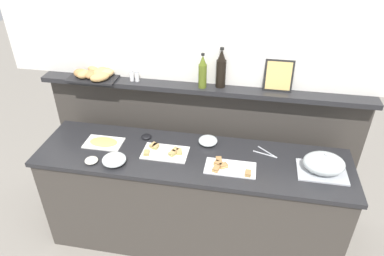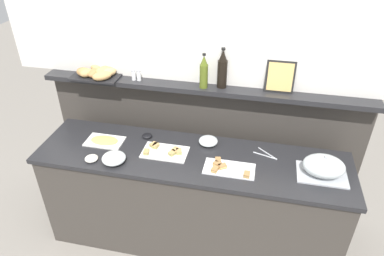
{
  "view_description": "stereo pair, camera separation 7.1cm",
  "coord_description": "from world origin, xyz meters",
  "px_view_note": "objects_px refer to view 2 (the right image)",
  "views": [
    {
      "loc": [
        0.38,
        -2.06,
        2.5
      ],
      "look_at": [
        -0.02,
        0.1,
        1.09
      ],
      "focal_mm": 32.79,
      "sensor_mm": 36.0,
      "label": 1
    },
    {
      "loc": [
        0.45,
        -2.05,
        2.5
      ],
      "look_at": [
        -0.02,
        0.1,
        1.09
      ],
      "focal_mm": 32.79,
      "sensor_mm": 36.0,
      "label": 2
    }
  ],
  "objects_px": {
    "condiment_bowl_teal": "(91,158)",
    "salt_shaker": "(134,75)",
    "serving_cloche": "(324,167)",
    "pepper_shaker": "(139,75)",
    "sandwich_platter_rear": "(228,168)",
    "glass_bowl_medium": "(114,158)",
    "condiment_bowl_dark": "(147,136)",
    "sandwich_platter_side": "(165,151)",
    "cold_cuts_platter": "(105,141)",
    "glass_bowl_large": "(208,141)",
    "wine_bottle_dark": "(222,70)",
    "serving_tongs": "(267,155)",
    "olive_oil_bottle": "(204,73)",
    "framed_picture": "(280,77)",
    "bread_basket": "(98,73)"
  },
  "relations": [
    {
      "from": "condiment_bowl_teal",
      "to": "salt_shaker",
      "type": "xyz_separation_m",
      "value": [
        0.14,
        0.61,
        0.41
      ]
    },
    {
      "from": "serving_cloche",
      "to": "pepper_shaker",
      "type": "height_order",
      "value": "pepper_shaker"
    },
    {
      "from": "condiment_bowl_teal",
      "to": "salt_shaker",
      "type": "height_order",
      "value": "salt_shaker"
    },
    {
      "from": "sandwich_platter_rear",
      "to": "glass_bowl_medium",
      "type": "bearing_deg",
      "value": -173.68
    },
    {
      "from": "glass_bowl_medium",
      "to": "condiment_bowl_dark",
      "type": "relative_size",
      "value": 2.15
    },
    {
      "from": "sandwich_platter_side",
      "to": "condiment_bowl_teal",
      "type": "relative_size",
      "value": 3.51
    },
    {
      "from": "cold_cuts_platter",
      "to": "glass_bowl_large",
      "type": "distance_m",
      "value": 0.82
    },
    {
      "from": "sandwich_platter_rear",
      "to": "serving_cloche",
      "type": "xyz_separation_m",
      "value": [
        0.65,
        0.08,
        0.06
      ]
    },
    {
      "from": "glass_bowl_large",
      "to": "wine_bottle_dark",
      "type": "distance_m",
      "value": 0.56
    },
    {
      "from": "cold_cuts_platter",
      "to": "serving_cloche",
      "type": "relative_size",
      "value": 0.87
    },
    {
      "from": "sandwich_platter_rear",
      "to": "sandwich_platter_side",
      "type": "distance_m",
      "value": 0.5
    },
    {
      "from": "sandwich_platter_rear",
      "to": "condiment_bowl_teal",
      "type": "height_order",
      "value": "sandwich_platter_rear"
    },
    {
      "from": "wine_bottle_dark",
      "to": "serving_tongs",
      "type": "bearing_deg",
      "value": -36.4
    },
    {
      "from": "olive_oil_bottle",
      "to": "condiment_bowl_dark",
      "type": "bearing_deg",
      "value": -152.38
    },
    {
      "from": "condiment_bowl_teal",
      "to": "serving_tongs",
      "type": "relative_size",
      "value": 0.54
    },
    {
      "from": "glass_bowl_medium",
      "to": "condiment_bowl_dark",
      "type": "bearing_deg",
      "value": 69.71
    },
    {
      "from": "glass_bowl_large",
      "to": "glass_bowl_medium",
      "type": "distance_m",
      "value": 0.73
    },
    {
      "from": "glass_bowl_medium",
      "to": "serving_tongs",
      "type": "bearing_deg",
      "value": 16.29
    },
    {
      "from": "condiment_bowl_dark",
      "to": "condiment_bowl_teal",
      "type": "relative_size",
      "value": 0.83
    },
    {
      "from": "serving_tongs",
      "to": "olive_oil_bottle",
      "type": "relative_size",
      "value": 0.66
    },
    {
      "from": "sandwich_platter_side",
      "to": "condiment_bowl_dark",
      "type": "distance_m",
      "value": 0.26
    },
    {
      "from": "framed_picture",
      "to": "bread_basket",
      "type": "bearing_deg",
      "value": -178.05
    },
    {
      "from": "glass_bowl_medium",
      "to": "salt_shaker",
      "type": "distance_m",
      "value": 0.71
    },
    {
      "from": "sandwich_platter_side",
      "to": "wine_bottle_dark",
      "type": "distance_m",
      "value": 0.76
    },
    {
      "from": "serving_cloche",
      "to": "wine_bottle_dark",
      "type": "distance_m",
      "value": 1.01
    },
    {
      "from": "glass_bowl_large",
      "to": "salt_shaker",
      "type": "relative_size",
      "value": 1.72
    },
    {
      "from": "cold_cuts_platter",
      "to": "sandwich_platter_side",
      "type": "bearing_deg",
      "value": -3.71
    },
    {
      "from": "condiment_bowl_dark",
      "to": "condiment_bowl_teal",
      "type": "height_order",
      "value": "condiment_bowl_teal"
    },
    {
      "from": "serving_cloche",
      "to": "serving_tongs",
      "type": "xyz_separation_m",
      "value": [
        -0.38,
        0.15,
        -0.07
      ]
    },
    {
      "from": "sandwich_platter_rear",
      "to": "serving_cloche",
      "type": "relative_size",
      "value": 1.07
    },
    {
      "from": "bread_basket",
      "to": "condiment_bowl_dark",
      "type": "bearing_deg",
      "value": -25.39
    },
    {
      "from": "pepper_shaker",
      "to": "condiment_bowl_dark",
      "type": "bearing_deg",
      "value": -63.21
    },
    {
      "from": "serving_tongs",
      "to": "olive_oil_bottle",
      "type": "height_order",
      "value": "olive_oil_bottle"
    },
    {
      "from": "cold_cuts_platter",
      "to": "salt_shaker",
      "type": "xyz_separation_m",
      "value": [
        0.15,
        0.37,
        0.42
      ]
    },
    {
      "from": "glass_bowl_large",
      "to": "bread_basket",
      "type": "distance_m",
      "value": 1.07
    },
    {
      "from": "wine_bottle_dark",
      "to": "salt_shaker",
      "type": "bearing_deg",
      "value": -178.16
    },
    {
      "from": "glass_bowl_medium",
      "to": "framed_picture",
      "type": "distance_m",
      "value": 1.37
    },
    {
      "from": "framed_picture",
      "to": "cold_cuts_platter",
      "type": "bearing_deg",
      "value": -162.63
    },
    {
      "from": "cold_cuts_platter",
      "to": "pepper_shaker",
      "type": "height_order",
      "value": "pepper_shaker"
    },
    {
      "from": "glass_bowl_medium",
      "to": "bread_basket",
      "type": "relative_size",
      "value": 0.44
    },
    {
      "from": "sandwich_platter_rear",
      "to": "serving_tongs",
      "type": "relative_size",
      "value": 2.0
    },
    {
      "from": "glass_bowl_large",
      "to": "serving_tongs",
      "type": "bearing_deg",
      "value": -6.31
    },
    {
      "from": "glass_bowl_large",
      "to": "bread_basket",
      "type": "relative_size",
      "value": 0.37
    },
    {
      "from": "cold_cuts_platter",
      "to": "condiment_bowl_teal",
      "type": "relative_size",
      "value": 3.02
    },
    {
      "from": "sandwich_platter_rear",
      "to": "serving_tongs",
      "type": "height_order",
      "value": "sandwich_platter_rear"
    },
    {
      "from": "glass_bowl_large",
      "to": "framed_picture",
      "type": "bearing_deg",
      "value": 28.28
    },
    {
      "from": "glass_bowl_large",
      "to": "condiment_bowl_dark",
      "type": "xyz_separation_m",
      "value": [
        -0.5,
        -0.01,
        -0.01
      ]
    },
    {
      "from": "serving_cloche",
      "to": "serving_tongs",
      "type": "distance_m",
      "value": 0.42
    },
    {
      "from": "sandwich_platter_side",
      "to": "glass_bowl_medium",
      "type": "distance_m",
      "value": 0.38
    },
    {
      "from": "serving_cloche",
      "to": "glass_bowl_large",
      "type": "distance_m",
      "value": 0.86
    }
  ]
}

